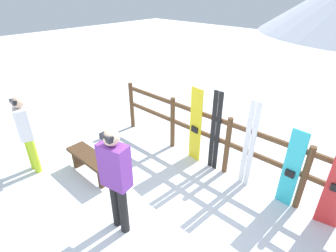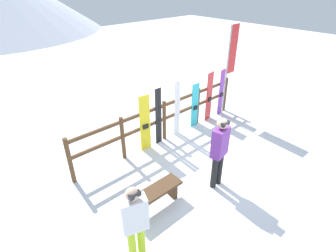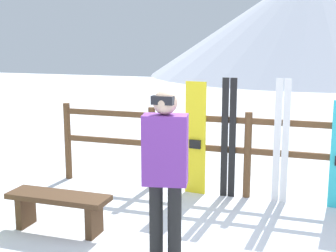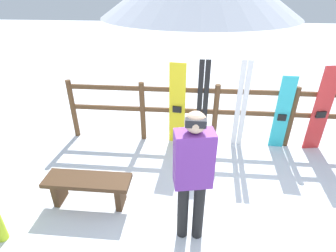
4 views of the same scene
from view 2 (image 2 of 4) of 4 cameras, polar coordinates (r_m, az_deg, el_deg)
ground_plane at (r=6.50m, az=11.01°, el=-9.67°), size 40.00×40.00×0.00m
fence at (r=7.22m, az=-0.82°, el=1.98°), size 5.57×0.10×1.17m
bench at (r=5.39m, az=-2.76°, el=-14.64°), size 1.17×0.36×0.43m
person_white at (r=4.20m, az=-7.26°, el=-19.80°), size 0.44×0.34×1.55m
person_purple at (r=5.53m, az=11.15°, el=-4.80°), size 0.44×0.30×1.68m
snowboard_yellow at (r=6.76m, az=-5.03°, el=0.50°), size 0.30×0.08×1.56m
ski_pair_black at (r=6.99m, az=-2.09°, el=2.00°), size 0.19×0.02×1.62m
ski_pair_white at (r=7.40m, az=2.01°, el=3.71°), size 0.20×0.02×1.63m
snowboard_cyan at (r=7.93m, az=5.87°, el=4.43°), size 0.26×0.07×1.38m
snowboard_red at (r=8.34m, az=8.95°, el=6.27°), size 0.32×0.10×1.57m
snowboard_purple at (r=8.80m, az=11.51°, el=7.19°), size 0.25×0.08×1.54m
rental_flag at (r=8.24m, az=13.36°, el=13.66°), size 0.40×0.04×2.91m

